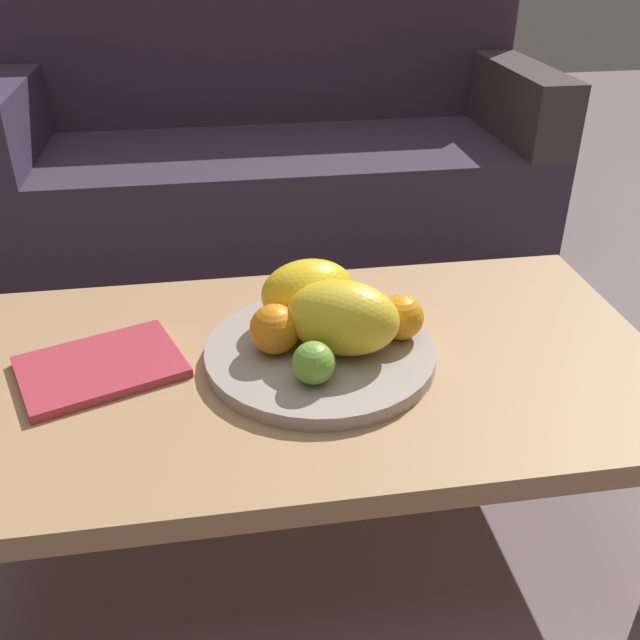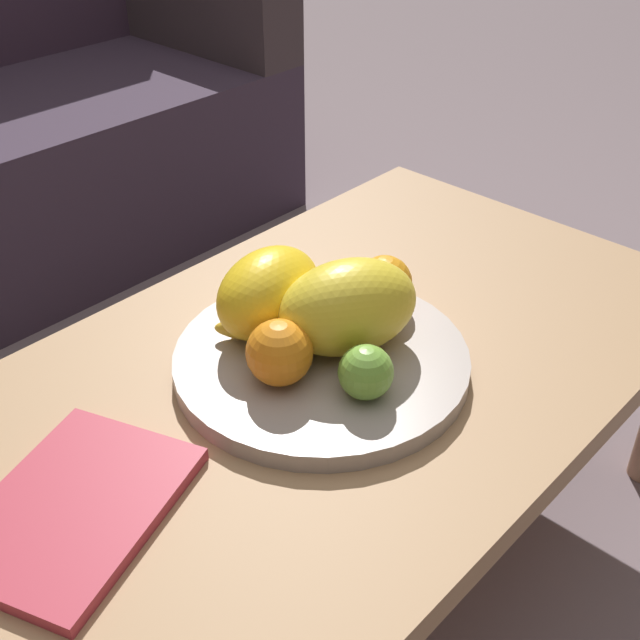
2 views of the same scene
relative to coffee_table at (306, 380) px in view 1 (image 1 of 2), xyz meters
name	(u,v)px [view 1 (image 1 of 2)]	position (x,y,z in m)	size (l,w,h in m)	color
ground_plane	(308,528)	(0.00, 0.00, -0.35)	(8.00, 8.00, 0.00)	slate
coffee_table	(306,380)	(0.00, 0.00, 0.00)	(1.20, 0.65, 0.39)	tan
couch	(274,165)	(0.08, 1.30, -0.05)	(1.70, 0.70, 0.90)	#392B3B
fruit_bowl	(320,352)	(0.02, 0.00, 0.05)	(0.38, 0.38, 0.03)	#A5978F
melon_large_front	(308,292)	(0.02, 0.09, 0.12)	(0.16, 0.11, 0.11)	yellow
melon_smaller_beside	(343,318)	(0.06, -0.01, 0.13)	(0.18, 0.12, 0.12)	yellow
orange_front	(275,330)	(-0.05, 0.00, 0.11)	(0.08, 0.08, 0.08)	orange
orange_left	(401,317)	(0.16, 0.01, 0.10)	(0.08, 0.08, 0.08)	orange
apple_front	(312,363)	(0.00, -0.09, 0.10)	(0.07, 0.07, 0.07)	#72AB3B
banana_bunch	(310,309)	(0.02, 0.08, 0.10)	(0.15, 0.15, 0.06)	yellow
magazine	(101,367)	(-0.33, 0.02, 0.05)	(0.25, 0.18, 0.02)	#B33243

